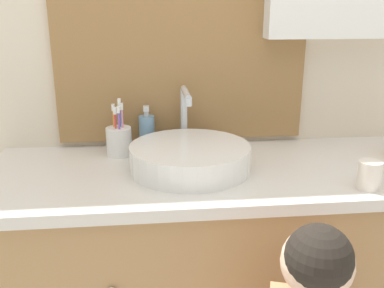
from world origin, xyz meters
The scene contains 6 objects.
wall_back centered at (0.02, 0.62, 1.28)m, with size 3.20×0.18×2.50m.
vanity_counter centered at (0.00, 0.32, 0.43)m, with size 1.49×0.56×0.85m.
sink_basin centered at (-0.09, 0.32, 0.89)m, with size 0.38×0.43×0.23m.
toothbrush_holder centered at (-0.32, 0.48, 0.91)m, with size 0.09×0.09×0.20m.
soap_dispenser centered at (-0.23, 0.54, 0.92)m, with size 0.06×0.06×0.16m.
drinking_cup centered at (0.39, 0.12, 0.89)m, with size 0.07×0.07×0.08m, color silver.
Camera 1 is at (-0.22, -0.94, 1.34)m, focal length 40.00 mm.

